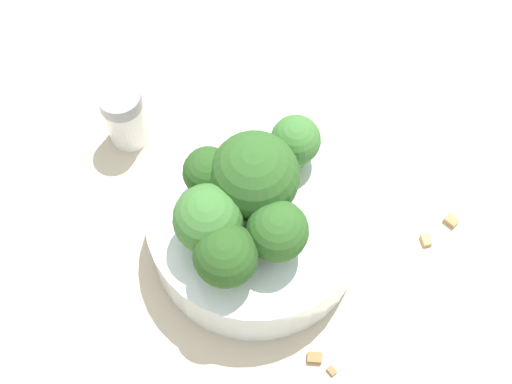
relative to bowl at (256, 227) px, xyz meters
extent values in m
plane|color=beige|center=(0.00, 0.00, -0.02)|extent=(3.00, 3.00, 0.00)
cylinder|color=silver|center=(0.00, 0.00, 0.00)|extent=(0.15, 0.15, 0.05)
cylinder|color=#8EB770|center=(0.02, 0.03, 0.04)|extent=(0.02, 0.02, 0.02)
sphere|color=#28511E|center=(0.02, 0.03, 0.05)|extent=(0.03, 0.03, 0.03)
cylinder|color=#84AD66|center=(0.01, 0.00, 0.04)|extent=(0.02, 0.02, 0.02)
sphere|color=#2D5B23|center=(0.01, 0.00, 0.06)|extent=(0.06, 0.06, 0.06)
cylinder|color=#7A9E5B|center=(-0.01, 0.03, 0.03)|extent=(0.02, 0.02, 0.02)
sphere|color=#3D7533|center=(-0.01, 0.03, 0.05)|extent=(0.05, 0.05, 0.05)
cylinder|color=#8EB770|center=(0.04, -0.03, 0.03)|extent=(0.03, 0.03, 0.02)
sphere|color=#3D7533|center=(0.04, -0.03, 0.05)|extent=(0.03, 0.03, 0.03)
cylinder|color=#84AD66|center=(-0.04, 0.02, 0.03)|extent=(0.03, 0.03, 0.02)
sphere|color=#28511E|center=(-0.04, 0.02, 0.05)|extent=(0.04, 0.04, 0.04)
cylinder|color=#8EB770|center=(-0.03, -0.01, 0.03)|extent=(0.02, 0.02, 0.02)
sphere|color=#2D5B23|center=(-0.03, -0.01, 0.05)|extent=(0.04, 0.04, 0.04)
cylinder|color=silver|center=(0.10, 0.09, 0.00)|extent=(0.03, 0.03, 0.04)
cylinder|color=gray|center=(0.10, 0.09, 0.03)|extent=(0.03, 0.03, 0.01)
cube|color=olive|center=(-0.10, -0.04, -0.02)|extent=(0.01, 0.01, 0.01)
cube|color=#AD7F4C|center=(0.00, -0.15, -0.02)|extent=(0.01, 0.01, 0.01)
cube|color=tan|center=(-0.01, -0.12, -0.02)|extent=(0.01, 0.01, 0.01)
cube|color=olive|center=(-0.09, -0.03, -0.02)|extent=(0.01, 0.01, 0.01)
camera|label=1|loc=(-0.20, 0.02, 0.46)|focal=50.00mm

